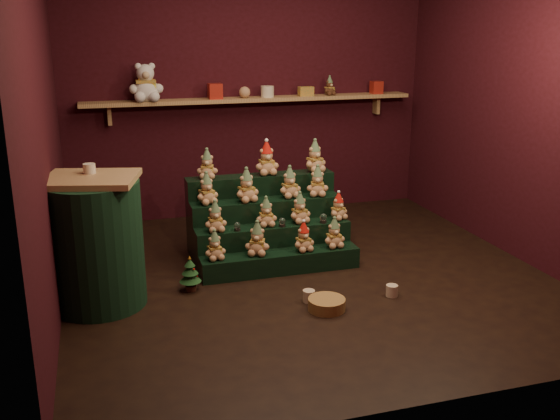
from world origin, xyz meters
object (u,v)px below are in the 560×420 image
object	(u,v)px
mug_right	(392,291)
wicker_basket	(327,304)
riser_tier_front	(280,262)
mini_christmas_tree	(190,274)
snow_globe_c	(323,218)
mug_left	(309,296)
snow_globe_b	(282,222)
brown_bear	(330,86)
white_bear	(145,77)
side_table	(96,243)
snow_globe_a	(237,226)

from	to	relation	value
mug_right	wicker_basket	distance (m)	0.59
riser_tier_front	mini_christmas_tree	distance (m)	0.83
mug_right	snow_globe_c	bearing A→B (deg)	105.73
mug_left	mug_right	world-z (taller)	mug_left
snow_globe_b	mug_left	bearing A→B (deg)	-91.97
snow_globe_b	brown_bear	distance (m)	2.11
mug_left	white_bear	size ratio (longest dim) A/B	0.20
side_table	wicker_basket	distance (m)	1.80
snow_globe_b	mug_right	xyz separation A→B (m)	(0.64, -0.90, -0.35)
riser_tier_front	snow_globe_b	size ratio (longest dim) A/B	17.21
mug_right	mug_left	bearing A→B (deg)	172.38
snow_globe_b	white_bear	bearing A→B (deg)	122.59
wicker_basket	white_bear	xyz separation A→B (m)	(-1.04, 2.52, 1.52)
snow_globe_a	brown_bear	distance (m)	2.33
mug_left	mini_christmas_tree	bearing A→B (deg)	150.69
snow_globe_a	snow_globe_c	world-z (taller)	snow_globe_c
snow_globe_b	mug_right	distance (m)	1.16
snow_globe_c	side_table	size ratio (longest dim) A/B	0.09
wicker_basket	snow_globe_b	bearing A→B (deg)	93.23
snow_globe_a	snow_globe_b	xyz separation A→B (m)	(0.41, 0.00, 0.00)
snow_globe_c	wicker_basket	distance (m)	1.10
riser_tier_front	brown_bear	xyz separation A→B (m)	(1.08, 1.70, 1.33)
riser_tier_front	snow_globe_c	xyz separation A→B (m)	(0.45, 0.16, 0.31)
snow_globe_b	mini_christmas_tree	distance (m)	0.97
side_table	brown_bear	xyz separation A→B (m)	(2.59, 1.93, 0.92)
snow_globe_a	wicker_basket	bearing A→B (deg)	-64.76
wicker_basket	brown_bear	world-z (taller)	brown_bear
mini_christmas_tree	white_bear	world-z (taller)	white_bear
mini_christmas_tree	mug_left	size ratio (longest dim) A/B	3.17
snow_globe_a	snow_globe_c	bearing A→B (deg)	0.00
snow_globe_c	white_bear	xyz separation A→B (m)	(-1.37, 1.54, 1.16)
snow_globe_b	white_bear	distance (m)	2.17
white_bear	brown_bear	world-z (taller)	white_bear
side_table	brown_bear	bearing A→B (deg)	50.97
snow_globe_a	mug_right	size ratio (longest dim) A/B	0.82
mini_christmas_tree	snow_globe_a	bearing A→B (deg)	35.34
wicker_basket	brown_bear	bearing A→B (deg)	69.26
mug_right	brown_bear	distance (m)	2.83
snow_globe_a	mini_christmas_tree	bearing A→B (deg)	-144.66
snow_globe_b	snow_globe_c	xyz separation A→B (m)	(0.39, 0.00, 0.00)
snow_globe_a	snow_globe_c	xyz separation A→B (m)	(0.79, 0.00, 0.01)
mini_christmas_tree	white_bear	xyz separation A→B (m)	(-0.11, 1.88, 1.41)
mini_christmas_tree	mug_left	bearing A→B (deg)	-29.31
riser_tier_front	mini_christmas_tree	bearing A→B (deg)	-167.95
white_bear	brown_bear	xyz separation A→B (m)	(2.00, 0.00, -0.14)
riser_tier_front	side_table	distance (m)	1.59
riser_tier_front	mug_right	distance (m)	1.02
snow_globe_a	brown_bear	world-z (taller)	brown_bear
snow_globe_c	side_table	distance (m)	2.01
mini_christmas_tree	mug_right	bearing A→B (deg)	-20.47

